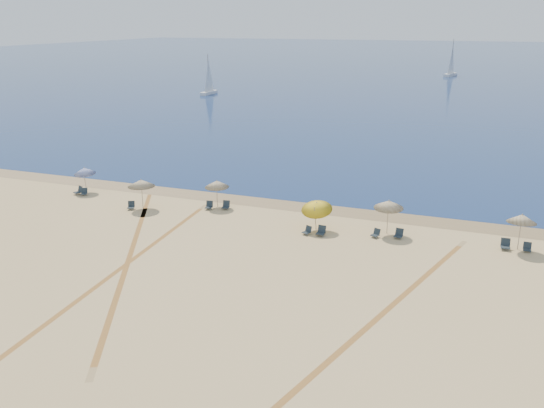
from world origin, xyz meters
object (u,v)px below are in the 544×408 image
at_px(umbrella_4, 389,204).
at_px(umbrella_2, 217,184).
at_px(chair_10, 527,248).
at_px(chair_7, 376,234).
at_px(sailboat_1, 451,65).
at_px(umbrella_1, 141,183).
at_px(umbrella_0, 84,171).
at_px(chair_2, 131,206).
at_px(umbrella_5, 522,219).
at_px(sailboat_0, 209,82).
at_px(chair_4, 226,205).
at_px(chair_8, 399,234).
at_px(chair_3, 209,206).
at_px(umbrella_3, 317,206).
at_px(chair_0, 79,191).
at_px(chair_5, 307,231).
at_px(chair_6, 321,231).
at_px(chair_9, 505,245).
at_px(chair_1, 84,192).

bearing_deg(umbrella_4, umbrella_2, 174.44).
bearing_deg(chair_10, chair_7, -173.57).
bearing_deg(sailboat_1, umbrella_1, -82.29).
bearing_deg(umbrella_0, chair_2, -22.98).
relative_size(chair_10, sailboat_1, 0.06).
relative_size(umbrella_1, umbrella_5, 0.97).
bearing_deg(umbrella_2, sailboat_0, 116.58).
xyz_separation_m(umbrella_5, chair_4, (-21.95, 0.99, -1.90)).
relative_size(umbrella_2, chair_8, 3.16).
distance_m(umbrella_4, chair_3, 14.64).
bearing_deg(chair_2, umbrella_3, -20.51).
bearing_deg(chair_0, umbrella_2, 28.85).
distance_m(chair_5, sailboat_0, 81.24).
bearing_deg(chair_2, chair_0, 141.16).
bearing_deg(chair_4, chair_6, -27.47).
bearing_deg(umbrella_5, umbrella_1, -177.84).
height_order(chair_7, chair_9, chair_9).
bearing_deg(umbrella_5, chair_7, -173.77).
height_order(chair_0, chair_6, chair_0).
distance_m(umbrella_3, chair_0, 22.24).
bearing_deg(chair_1, chair_8, -21.60).
bearing_deg(chair_9, umbrella_3, -178.34).
xyz_separation_m(umbrella_5, chair_6, (-13.11, -2.02, -1.89)).
bearing_deg(chair_5, chair_8, 37.26).
distance_m(umbrella_5, chair_10, 2.02).
relative_size(chair_7, chair_9, 1.02).
bearing_deg(umbrella_5, chair_6, -171.26).
height_order(chair_0, chair_1, chair_0).
bearing_deg(umbrella_1, chair_3, 17.02).
xyz_separation_m(chair_8, chair_9, (7.02, 0.41, 0.02)).
bearing_deg(chair_1, chair_9, -20.56).
bearing_deg(sailboat_1, umbrella_2, -79.89).
xyz_separation_m(chair_6, chair_10, (13.67, 1.83, -0.04)).
distance_m(chair_6, sailboat_1, 127.50).
bearing_deg(chair_5, chair_7, 37.26).
distance_m(chair_4, chair_8, 14.23).
distance_m(umbrella_0, chair_3, 12.58).
bearing_deg(chair_9, chair_2, -179.22).
relative_size(umbrella_3, umbrella_4, 0.95).
relative_size(umbrella_2, umbrella_4, 0.89).
height_order(umbrella_2, chair_1, umbrella_2).
distance_m(umbrella_4, chair_7, 2.27).
relative_size(chair_1, chair_4, 1.00).
height_order(umbrella_3, chair_6, umbrella_3).
height_order(chair_4, chair_5, chair_4).
bearing_deg(chair_5, chair_6, 31.60).
bearing_deg(chair_6, sailboat_1, 92.36).
bearing_deg(chair_9, umbrella_0, 175.74).
bearing_deg(chair_7, umbrella_3, -154.48).
bearing_deg(chair_1, chair_3, -18.27).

